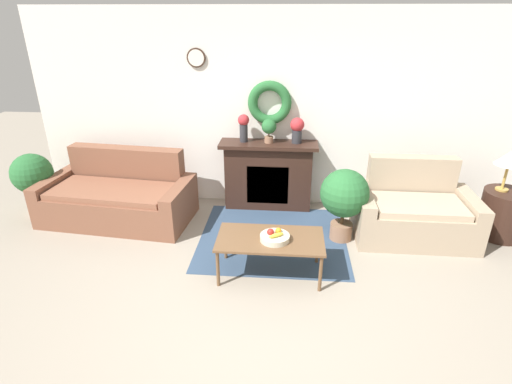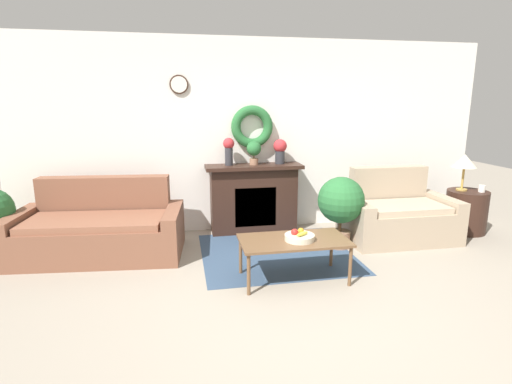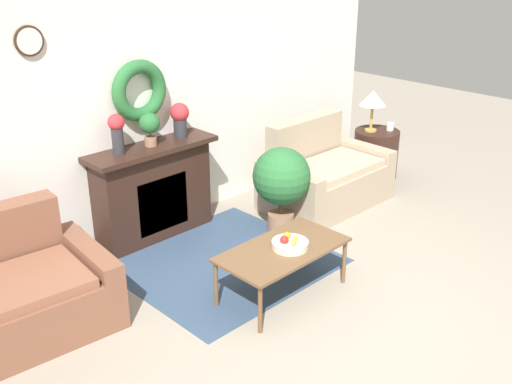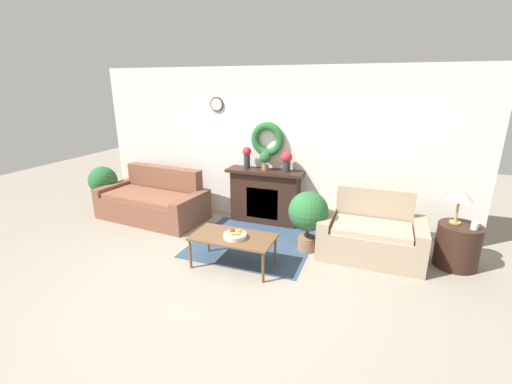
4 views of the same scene
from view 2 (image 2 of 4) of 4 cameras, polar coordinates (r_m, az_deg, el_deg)
ground_plane at (r=3.66m, az=8.51°, el=-17.52°), size 16.00×16.00×0.00m
floor_rug at (r=5.01m, az=2.90°, el=-8.68°), size 1.82×1.69×0.01m
wall_back at (r=5.77m, az=0.04°, el=8.03°), size 6.80×0.20×2.70m
fireplace at (r=5.70m, az=-0.35°, el=-0.85°), size 1.35×0.41×0.97m
couch_left at (r=5.24m, az=-21.42°, el=-5.03°), size 2.05×1.17×0.91m
loveseat_right at (r=5.77m, az=19.49°, el=-3.20°), size 1.44×0.90×0.95m
coffee_table at (r=4.19m, az=5.43°, el=-7.23°), size 1.12×0.59×0.45m
fruit_bowl at (r=4.14m, az=6.22°, el=-6.37°), size 0.31×0.31×0.12m
side_table_by_loveseat at (r=6.46m, az=27.80°, el=-2.46°), size 0.56×0.56×0.60m
table_lamp at (r=6.33m, az=27.66°, el=3.83°), size 0.33×0.33×0.51m
mug at (r=6.39m, az=29.55°, el=0.43°), size 0.09×0.09×0.10m
vase_on_mantel_left at (r=5.53m, az=-3.91°, el=6.11°), size 0.16×0.16×0.38m
vase_on_mantel_right at (r=5.66m, az=3.45°, el=6.05°), size 0.19×0.19×0.35m
potted_plant_on_mantel at (r=5.56m, az=-0.31°, el=5.99°), size 0.20×0.20×0.33m
potted_plant_floor_by_loveseat at (r=5.15m, az=12.03°, el=-1.54°), size 0.59×0.59×0.92m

